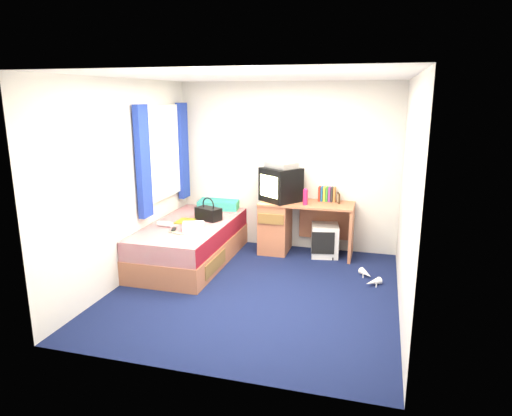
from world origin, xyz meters
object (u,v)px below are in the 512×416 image
(pink_water_bottle, at_px, (305,197))
(crt_tv, at_px, (281,185))
(desk, at_px, (287,225))
(water_bottle, at_px, (165,224))
(magazine, at_px, (185,221))
(storage_cube, at_px, (325,240))
(aerosol_can, at_px, (295,196))
(handbag, at_px, (208,213))
(vcr, at_px, (281,165))
(bed, at_px, (191,242))
(colour_swatch_fan, at_px, (176,233))
(pillow, at_px, (219,204))
(towel, at_px, (193,226))
(white_heels, at_px, (369,278))
(remote_control, at_px, (174,230))
(picture_frame, at_px, (338,198))

(pink_water_bottle, bearing_deg, crt_tv, 158.49)
(desk, xyz_separation_m, water_bottle, (-1.42, -0.98, 0.17))
(magazine, bearing_deg, storage_cube, 19.81)
(aerosol_can, bearing_deg, handbag, -154.70)
(vcr, bearing_deg, water_bottle, -109.70)
(desk, relative_size, pink_water_bottle, 6.28)
(bed, xyz_separation_m, aerosol_can, (1.28, 0.74, 0.56))
(vcr, relative_size, pink_water_bottle, 1.96)
(bed, distance_m, magazine, 0.30)
(storage_cube, relative_size, crt_tv, 0.71)
(bed, distance_m, colour_swatch_fan, 0.55)
(desk, xyz_separation_m, pink_water_bottle, (0.27, -0.15, 0.45))
(pillow, distance_m, storage_cube, 1.68)
(pillow, xyz_separation_m, towel, (0.07, -1.15, -0.02))
(vcr, bearing_deg, crt_tv, -92.50)
(towel, bearing_deg, handbag, 88.55)
(towel, bearing_deg, crt_tv, 48.12)
(white_heels, bearing_deg, storage_cube, 130.48)
(desk, height_order, towel, desk)
(desk, bearing_deg, colour_swatch_fan, -133.69)
(bed, height_order, storage_cube, bed)
(pink_water_bottle, relative_size, handbag, 0.53)
(desk, relative_size, water_bottle, 6.50)
(pink_water_bottle, relative_size, towel, 0.77)
(aerosol_can, xyz_separation_m, handbag, (-1.10, -0.52, -0.20))
(pillow, relative_size, vcr, 1.46)
(pillow, distance_m, colour_swatch_fan, 1.35)
(desk, relative_size, remote_control, 8.12)
(storage_cube, distance_m, colour_swatch_fan, 2.10)
(storage_cube, bearing_deg, vcr, 166.77)
(pillow, relative_size, towel, 2.20)
(pink_water_bottle, height_order, towel, pink_water_bottle)
(bed, relative_size, picture_frame, 14.29)
(towel, relative_size, white_heels, 0.56)
(remote_control, bearing_deg, bed, 62.32)
(vcr, xyz_separation_m, towel, (-0.91, -1.02, -0.67))
(aerosol_can, relative_size, white_heels, 0.35)
(towel, distance_m, water_bottle, 0.41)
(aerosol_can, height_order, towel, aerosol_can)
(vcr, bearing_deg, pink_water_bottle, 11.42)
(white_heels, bearing_deg, colour_swatch_fan, -169.78)
(towel, bearing_deg, storage_cube, 32.28)
(colour_swatch_fan, bearing_deg, crt_tv, 49.00)
(bed, distance_m, desk, 1.39)
(pink_water_bottle, xyz_separation_m, magazine, (-1.55, -0.54, -0.31))
(water_bottle, height_order, colour_swatch_fan, water_bottle)
(pink_water_bottle, bearing_deg, colour_swatch_fan, -143.39)
(magazine, xyz_separation_m, water_bottle, (-0.15, -0.30, 0.03))
(crt_tv, bearing_deg, pink_water_bottle, 14.54)
(aerosol_can, bearing_deg, desk, -176.56)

